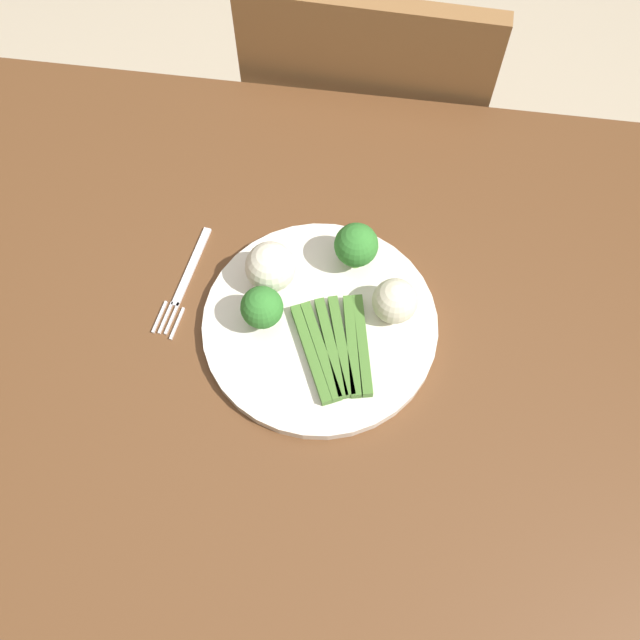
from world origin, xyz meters
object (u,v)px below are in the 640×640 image
object	(u,v)px
cauliflower_edge	(395,301)
fork	(185,283)
broccoli_back_right	(356,246)
dining_table	(301,369)
broccoli_near_center	(262,308)
asparagus_bundle	(336,348)
chair	(365,133)
plate	(320,325)
cauliflower_front_left	(271,267)

from	to	relation	value
cauliflower_edge	fork	xyz separation A→B (m)	(0.27, -0.01, -0.04)
broccoli_back_right	dining_table	bearing A→B (deg)	61.19
broccoli_near_center	fork	size ratio (longest dim) A/B	0.38
asparagus_bundle	broccoli_near_center	size ratio (longest dim) A/B	2.33
dining_table	broccoli_back_right	size ratio (longest dim) A/B	19.55
asparagus_bundle	broccoli_near_center	xyz separation A→B (m)	(0.09, -0.03, 0.03)
chair	cauliflower_edge	xyz separation A→B (m)	(-0.07, 0.50, 0.28)
fork	broccoli_near_center	bearing A→B (deg)	75.71
chair	asparagus_bundle	world-z (taller)	chair
plate	cauliflower_edge	world-z (taller)	cauliflower_edge
broccoli_near_center	cauliflower_edge	size ratio (longest dim) A/B	1.14
asparagus_bundle	cauliflower_edge	world-z (taller)	cauliflower_edge
chair	asparagus_bundle	distance (m)	0.62
chair	plate	size ratio (longest dim) A/B	3.02
plate	cauliflower_front_left	xyz separation A→B (m)	(0.07, -0.05, 0.04)
dining_table	plate	size ratio (longest dim) A/B	4.55
fork	asparagus_bundle	bearing A→B (deg)	78.78
asparagus_bundle	cauliflower_edge	size ratio (longest dim) A/B	2.64
dining_table	cauliflower_front_left	world-z (taller)	cauliflower_front_left
cauliflower_front_left	cauliflower_edge	world-z (taller)	cauliflower_front_left
asparagus_bundle	cauliflower_front_left	world-z (taller)	cauliflower_front_left
cauliflower_edge	fork	bearing A→B (deg)	-2.61
dining_table	chair	world-z (taller)	chair
plate	asparagus_bundle	bearing A→B (deg)	125.06
plate	asparagus_bundle	distance (m)	0.04
broccoli_near_center	cauliflower_edge	bearing A→B (deg)	-167.33
broccoli_back_right	cauliflower_edge	distance (m)	0.08
asparagus_bundle	broccoli_back_right	size ratio (longest dim) A/B	2.17
asparagus_bundle	cauliflower_front_left	xyz separation A→B (m)	(0.09, -0.09, 0.03)
plate	broccoli_back_right	size ratio (longest dim) A/B	4.30
asparagus_bundle	dining_table	bearing A→B (deg)	48.51
broccoli_back_right	cauliflower_front_left	distance (m)	0.11
plate	broccoli_near_center	distance (m)	0.08
chair	cauliflower_edge	bearing A→B (deg)	100.51
chair	broccoli_back_right	size ratio (longest dim) A/B	12.98
chair	broccoli_near_center	distance (m)	0.61
cauliflower_front_left	cauliflower_edge	size ratio (longest dim) A/B	1.13
chair	broccoli_back_right	distance (m)	0.52
dining_table	chair	xyz separation A→B (m)	(-0.04, -0.54, -0.13)
chair	cauliflower_front_left	world-z (taller)	chair
chair	plate	xyz separation A→B (m)	(0.01, 0.53, 0.24)
plate	cauliflower_edge	distance (m)	0.10
broccoli_back_right	fork	size ratio (longest dim) A/B	0.40
dining_table	chair	bearing A→B (deg)	-94.13
broccoli_back_right	fork	world-z (taller)	broccoli_back_right
dining_table	fork	world-z (taller)	fork
plate	cauliflower_front_left	world-z (taller)	cauliflower_front_left
dining_table	plate	world-z (taller)	plate
broccoli_back_right	fork	xyz separation A→B (m)	(0.21, 0.05, -0.05)
chair	broccoli_back_right	xyz separation A→B (m)	(-0.02, 0.43, 0.29)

